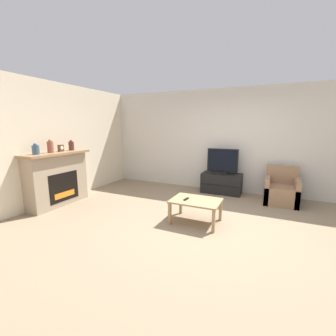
# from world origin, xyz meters

# --- Properties ---
(ground_plane) EXTENTS (24.00, 24.00, 0.00)m
(ground_plane) POSITION_xyz_m (0.00, 0.00, 0.00)
(ground_plane) COLOR #89755B
(wall_back) EXTENTS (12.00, 0.06, 2.70)m
(wall_back) POSITION_xyz_m (0.00, 2.29, 1.35)
(wall_back) COLOR beige
(wall_back) RESTS_ON ground
(wall_left) EXTENTS (0.06, 12.00, 2.70)m
(wall_left) POSITION_xyz_m (-3.59, 0.00, 1.35)
(wall_left) COLOR beige
(wall_left) RESTS_ON ground
(fireplace) EXTENTS (0.51, 1.46, 1.18)m
(fireplace) POSITION_xyz_m (-3.36, -0.45, 0.60)
(fireplace) COLOR tan
(fireplace) RESTS_ON ground
(mantel_vase_left) EXTENTS (0.14, 0.14, 0.23)m
(mantel_vase_left) POSITION_xyz_m (-3.34, -0.88, 1.28)
(mantel_vase_left) COLOR #385670
(mantel_vase_left) RESTS_ON fireplace
(mantel_vase_centre_left) EXTENTS (0.13, 0.13, 0.28)m
(mantel_vase_centre_left) POSITION_xyz_m (-3.34, -0.56, 1.31)
(mantel_vase_centre_left) COLOR #994C3D
(mantel_vase_centre_left) RESTS_ON fireplace
(mantel_vase_right) EXTENTS (0.12, 0.12, 0.24)m
(mantel_vase_right) POSITION_xyz_m (-3.34, -0.01, 1.29)
(mantel_vase_right) COLOR #512D23
(mantel_vase_right) RESTS_ON fireplace
(mantel_clock) EXTENTS (0.08, 0.11, 0.15)m
(mantel_clock) POSITION_xyz_m (-3.34, -0.30, 1.25)
(mantel_clock) COLOR brown
(mantel_clock) RESTS_ON fireplace
(tv_stand) EXTENTS (1.01, 0.49, 0.52)m
(tv_stand) POSITION_xyz_m (-0.24, 1.98, 0.26)
(tv_stand) COLOR black
(tv_stand) RESTS_ON ground
(tv) EXTENTS (0.78, 0.18, 0.65)m
(tv) POSITION_xyz_m (-0.24, 1.97, 0.82)
(tv) COLOR black
(tv) RESTS_ON tv_stand
(armchair) EXTENTS (0.70, 0.76, 0.82)m
(armchair) POSITION_xyz_m (1.16, 1.78, 0.27)
(armchair) COLOR #937051
(armchair) RESTS_ON ground
(coffee_table) EXTENTS (0.87, 0.62, 0.42)m
(coffee_table) POSITION_xyz_m (-0.28, -0.07, 0.37)
(coffee_table) COLOR #A37F56
(coffee_table) RESTS_ON ground
(remote) EXTENTS (0.06, 0.15, 0.02)m
(remote) POSITION_xyz_m (-0.45, -0.13, 0.43)
(remote) COLOR black
(remote) RESTS_ON coffee_table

